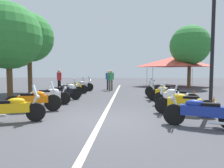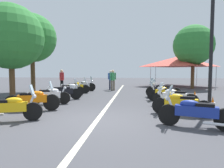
# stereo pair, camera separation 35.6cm
# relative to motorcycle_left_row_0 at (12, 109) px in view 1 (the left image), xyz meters

# --- Properties ---
(ground_plane) EXTENTS (80.00, 80.00, 0.00)m
(ground_plane) POSITION_rel_motorcycle_left_row_0_xyz_m (0.50, -2.79, -0.46)
(ground_plane) COLOR #424247
(lane_centre_stripe) EXTENTS (21.69, 0.16, 0.01)m
(lane_centre_stripe) POSITION_rel_motorcycle_left_row_0_xyz_m (5.46, -2.79, -0.45)
(lane_centre_stripe) COLOR beige
(lane_centre_stripe) RESTS_ON ground_plane
(motorcycle_left_row_0) EXTENTS (0.94, 2.04, 1.19)m
(motorcycle_left_row_0) POSITION_rel_motorcycle_left_row_0_xyz_m (0.00, 0.00, 0.00)
(motorcycle_left_row_0) COLOR black
(motorcycle_left_row_0) RESTS_ON ground_plane
(motorcycle_left_row_1) EXTENTS (0.87, 2.12, 1.23)m
(motorcycle_left_row_1) POSITION_rel_motorcycle_left_row_0_xyz_m (1.65, 0.08, 0.02)
(motorcycle_left_row_1) COLOR black
(motorcycle_left_row_1) RESTS_ON ground_plane
(motorcycle_left_row_2) EXTENTS (0.82, 1.94, 0.98)m
(motorcycle_left_row_2) POSITION_rel_motorcycle_left_row_0_xyz_m (3.21, 0.08, -0.01)
(motorcycle_left_row_2) COLOR black
(motorcycle_left_row_2) RESTS_ON ground_plane
(motorcycle_left_row_3) EXTENTS (1.13, 2.00, 1.21)m
(motorcycle_left_row_3) POSITION_rel_motorcycle_left_row_0_xyz_m (4.67, -0.02, 0.01)
(motorcycle_left_row_3) COLOR black
(motorcycle_left_row_3) RESTS_ON ground_plane
(motorcycle_left_row_4) EXTENTS (1.01, 1.87, 0.99)m
(motorcycle_left_row_4) POSITION_rel_motorcycle_left_row_0_xyz_m (6.35, 0.18, -0.01)
(motorcycle_left_row_4) COLOR black
(motorcycle_left_row_4) RESTS_ON ground_plane
(motorcycle_left_row_5) EXTENTS (0.99, 1.98, 1.21)m
(motorcycle_left_row_5) POSITION_rel_motorcycle_left_row_0_xyz_m (7.75, 0.18, 0.01)
(motorcycle_left_row_5) COLOR black
(motorcycle_left_row_5) RESTS_ON ground_plane
(motorcycle_left_row_6) EXTENTS (1.15, 2.02, 1.22)m
(motorcycle_left_row_6) POSITION_rel_motorcycle_left_row_0_xyz_m (9.28, 0.10, 0.02)
(motorcycle_left_row_6) COLOR black
(motorcycle_left_row_6) RESTS_ON ground_plane
(motorcycle_right_row_0) EXTENTS (0.94, 2.07, 1.21)m
(motorcycle_right_row_0) POSITION_rel_motorcycle_left_row_0_xyz_m (-0.05, -5.74, 0.01)
(motorcycle_right_row_0) COLOR black
(motorcycle_right_row_0) RESTS_ON ground_plane
(motorcycle_right_row_1) EXTENTS (0.98, 2.04, 1.20)m
(motorcycle_right_row_1) POSITION_rel_motorcycle_left_row_0_xyz_m (1.51, -5.70, 0.00)
(motorcycle_right_row_1) COLOR black
(motorcycle_right_row_1) RESTS_ON ground_plane
(motorcycle_right_row_2) EXTENTS (1.06, 1.90, 1.01)m
(motorcycle_right_row_2) POSITION_rel_motorcycle_left_row_0_xyz_m (3.10, -5.81, 0.01)
(motorcycle_right_row_2) COLOR black
(motorcycle_right_row_2) RESTS_ON ground_plane
(motorcycle_right_row_3) EXTENTS (1.02, 1.92, 1.20)m
(motorcycle_right_row_3) POSITION_rel_motorcycle_left_row_0_xyz_m (4.76, -5.68, 0.00)
(motorcycle_right_row_3) COLOR black
(motorcycle_right_row_3) RESTS_ON ground_plane
(motorcycle_right_row_4) EXTENTS (1.06, 2.04, 1.22)m
(motorcycle_right_row_4) POSITION_rel_motorcycle_left_row_0_xyz_m (6.19, -5.75, 0.02)
(motorcycle_right_row_4) COLOR black
(motorcycle_right_row_4) RESTS_ON ground_plane
(street_lamp_twin_globe) EXTENTS (0.32, 1.22, 5.28)m
(street_lamp_twin_globe) POSITION_rel_motorcycle_left_row_0_xyz_m (2.43, -7.07, 3.11)
(street_lamp_twin_globe) COLOR black
(street_lamp_twin_globe) RESTS_ON ground_plane
(traffic_cone_0) EXTENTS (0.36, 0.36, 0.61)m
(traffic_cone_0) POSITION_rel_motorcycle_left_row_0_xyz_m (5.01, -7.27, -0.17)
(traffic_cone_0) COLOR orange
(traffic_cone_0) RESTS_ON ground_plane
(traffic_cone_1) EXTENTS (0.36, 0.36, 0.61)m
(traffic_cone_1) POSITION_rel_motorcycle_left_row_0_xyz_m (4.90, 1.42, -0.17)
(traffic_cone_1) COLOR orange
(traffic_cone_1) RESTS_ON ground_plane
(traffic_cone_2) EXTENTS (0.36, 0.36, 0.61)m
(traffic_cone_2) POSITION_rel_motorcycle_left_row_0_xyz_m (2.39, -7.18, -0.17)
(traffic_cone_2) COLOR orange
(traffic_cone_2) RESTS_ON ground_plane
(bystander_0) EXTENTS (0.32, 0.51, 1.74)m
(bystander_0) POSITION_rel_motorcycle_left_row_0_xyz_m (10.23, -2.26, 0.56)
(bystander_0) COLOR brown
(bystander_0) RESTS_ON ground_plane
(bystander_1) EXTENTS (0.32, 0.47, 1.76)m
(bystander_1) POSITION_rel_motorcycle_left_row_0_xyz_m (9.58, 1.93, 0.58)
(bystander_1) COLOR black
(bystander_1) RESTS_ON ground_plane
(bystander_2) EXTENTS (0.32, 0.50, 1.69)m
(bystander_2) POSITION_rel_motorcycle_left_row_0_xyz_m (11.07, -1.98, 0.54)
(bystander_2) COLOR #1E2338
(bystander_2) RESTS_ON ground_plane
(roadside_tree_0) EXTENTS (3.83, 3.83, 5.57)m
(roadside_tree_0) POSITION_rel_motorcycle_left_row_0_xyz_m (5.00, 3.25, 3.19)
(roadside_tree_0) COLOR brown
(roadside_tree_0) RESTS_ON ground_plane
(roadside_tree_1) EXTENTS (3.70, 3.70, 5.90)m
(roadside_tree_1) POSITION_rel_motorcycle_left_row_0_xyz_m (13.04, -9.48, 3.58)
(roadside_tree_1) COLOR brown
(roadside_tree_1) RESTS_ON ground_plane
(roadside_tree_2) EXTENTS (3.62, 3.62, 5.94)m
(roadside_tree_2) POSITION_rel_motorcycle_left_row_0_xyz_m (8.13, 3.65, 3.65)
(roadside_tree_2) COLOR brown
(roadside_tree_2) RESTS_ON ground_plane
(event_tent) EXTENTS (5.97, 5.97, 3.20)m
(event_tent) POSITION_rel_motorcycle_left_row_0_xyz_m (15.23, -8.70, 2.19)
(event_tent) COLOR #E54C3F
(event_tent) RESTS_ON ground_plane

